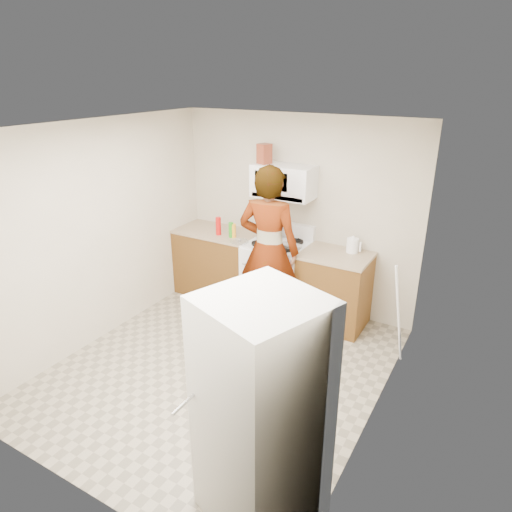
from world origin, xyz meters
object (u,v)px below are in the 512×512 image
Objects in this scene: kettle at (353,245)px; fridge at (262,414)px; gas_range at (277,275)px; microwave at (284,181)px; person at (269,250)px; saucepan at (275,232)px.

fridge is at bearing -65.25° from kettle.
gas_range is 3.04m from fridge.
gas_range is 1.08m from kettle.
person is at bearing -79.40° from microwave.
gas_range is 6.54× the size of kettle.
microwave is 3.81× the size of saucepan.
fridge is (1.29, -2.73, 0.36)m from gas_range.
gas_range is at bearing 135.49° from fridge.
microwave reaches higher than saucepan.
gas_range is 0.66× the size of fridge.
gas_range is 5.66× the size of saucepan.
microwave is at bearing -160.45° from kettle.
fridge is (1.19, -2.28, -0.16)m from person.
person is at bearing -125.96° from kettle.
kettle is 1.06m from saucepan.
person reaches higher than microwave.
fridge is 8.52× the size of saucepan.
person is 10.09× the size of saucepan.
saucepan is (-0.14, 0.05, -0.69)m from microwave.
person reaches higher than kettle.
kettle is at bearing 117.49° from fridge.
person is at bearing -68.45° from saucepan.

